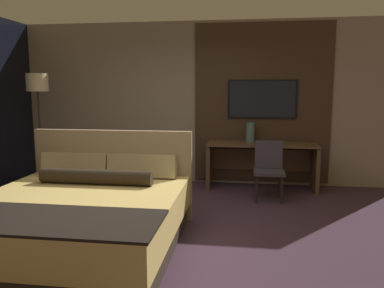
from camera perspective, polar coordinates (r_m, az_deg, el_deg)
ground_plane at (r=4.38m, az=-5.08°, el=-13.83°), size 16.00×16.00×0.00m
wall_back_tv_panel at (r=6.59m, az=1.24°, el=6.22°), size 7.20×0.09×2.80m
bed at (r=4.13m, az=-16.54°, el=-10.61°), size 2.06×2.17×1.13m
desk at (r=6.34m, az=10.51°, el=-2.02°), size 1.79×0.58×0.77m
tv at (r=6.47m, az=10.65°, el=6.73°), size 1.16×0.04×0.65m
desk_chair at (r=5.74m, az=11.61°, el=-3.14°), size 0.45×0.45×0.88m
floor_lamp at (r=6.50m, az=-22.43°, el=7.29°), size 0.34×0.34×1.89m
vase_tall at (r=6.36m, az=8.86°, el=1.79°), size 0.14×0.14×0.33m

